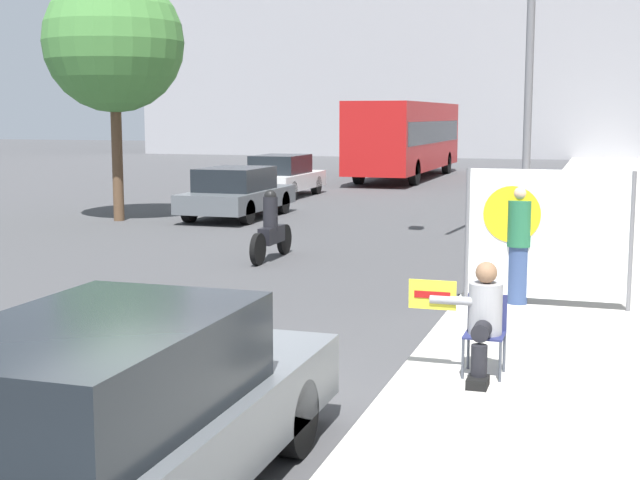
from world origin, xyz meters
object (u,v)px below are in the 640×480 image
city_bus_on_road (407,135)px  car_on_road_midblock (282,176)px  jogger_on_sidewalk (519,244)px  motorcycle_on_road (271,230)px  seated_protester (482,317)px  car_on_road_nearest (237,193)px  pedestrian_behind (561,224)px  protest_banner (546,234)px  parked_car_curbside (108,422)px  traffic_light_pole (491,42)px  street_tree_near_curb (114,43)px

city_bus_on_road → car_on_road_midblock: bearing=-102.1°
jogger_on_sidewalk → motorcycle_on_road: (-4.96, 3.30, -0.41)m
seated_protester → car_on_road_nearest: 15.64m
pedestrian_behind → car_on_road_midblock: 16.33m
jogger_on_sidewalk → protest_banner: (0.36, -0.04, 0.15)m
parked_car_curbside → city_bus_on_road: 33.80m
traffic_light_pole → seated_protester: bearing=-83.1°
protest_banner → jogger_on_sidewalk: bearing=173.3°
traffic_light_pole → city_bus_on_road: size_ratio=0.51×
jogger_on_sidewalk → motorcycle_on_road: bearing=-58.0°
jogger_on_sidewalk → traffic_light_pole: traffic_light_pole is taller
protest_banner → traffic_light_pole: (-1.53, 5.81, 3.08)m
protest_banner → parked_car_curbside: size_ratio=0.47×
car_on_road_nearest → street_tree_near_curb: street_tree_near_curb is taller
seated_protester → parked_car_curbside: (-1.99, -3.80, -0.03)m
seated_protester → pedestrian_behind: bearing=80.1°
parked_car_curbside → street_tree_near_curb: size_ratio=0.74×
jogger_on_sidewalk → seated_protester: bearing=65.4°
jogger_on_sidewalk → city_bus_on_road: 26.86m
seated_protester → car_on_road_midblock: bearing=109.5°
motorcycle_on_road → city_bus_on_road: bearing=95.7°
protest_banner → motorcycle_on_road: bearing=147.8°
seated_protester → motorcycle_on_road: size_ratio=0.58×
jogger_on_sidewalk → protest_banner: size_ratio=0.74×
pedestrian_behind → car_on_road_midblock: (-9.78, 13.08, -0.24)m
car_on_road_nearest → car_on_road_midblock: (-1.03, 6.33, 0.02)m
seated_protester → pedestrian_behind: size_ratio=0.72×
traffic_light_pole → car_on_road_nearest: size_ratio=1.45×
jogger_on_sidewalk → street_tree_near_curb: 14.17m
jogger_on_sidewalk → traffic_light_pole: bearing=-102.8°
street_tree_near_curb → city_bus_on_road: bearing=77.7°
pedestrian_behind → car_on_road_midblock: bearing=40.6°
protest_banner → motorcycle_on_road: (-5.32, 3.34, -0.56)m
car_on_road_nearest → motorcycle_on_road: size_ratio=2.09×
traffic_light_pole → car_on_road_nearest: bearing=152.2°
car_on_road_nearest → city_bus_on_road: 16.40m
protest_banner → parked_car_curbside: 7.85m
jogger_on_sidewalk → pedestrian_behind: 2.83m
city_bus_on_road → seated_protester: bearing=-76.4°
parked_car_curbside → street_tree_near_curb: 18.44m
jogger_on_sidewalk → car_on_road_nearest: size_ratio=0.39×
car_on_road_midblock → city_bus_on_road: bearing=77.9°
traffic_light_pole → car_on_road_nearest: traffic_light_pole is taller
pedestrian_behind → street_tree_near_curb: 13.17m
pedestrian_behind → city_bus_on_road: city_bus_on_road is taller
car_on_road_midblock → car_on_road_nearest: bearing=-80.8°
parked_car_curbside → street_tree_near_curb: (-9.06, 15.59, 3.89)m
traffic_light_pole → car_on_road_midblock: size_ratio=1.46×
traffic_light_pole → parked_car_curbside: traffic_light_pole is taller
protest_banner → street_tree_near_curb: street_tree_near_curb is taller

